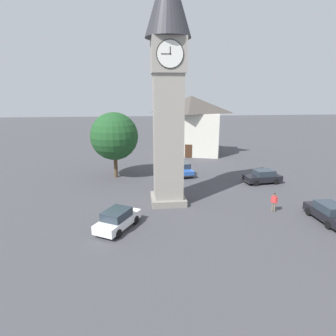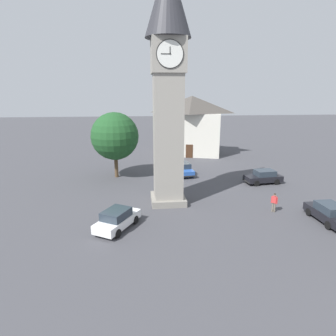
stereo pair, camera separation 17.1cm
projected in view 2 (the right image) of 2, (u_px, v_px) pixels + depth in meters
name	position (u px, v px, depth m)	size (l,w,h in m)	color
ground_plane	(168.00, 202.00, 26.63)	(200.00, 200.00, 0.00)	#424247
clock_tower	(168.00, 68.00, 23.55)	(3.78, 3.78, 20.44)	gray
car_blue_kerb	(183.00, 169.00, 35.29)	(2.23, 4.32, 1.53)	#2D5BB7
car_silver_kerb	(263.00, 177.00, 31.95)	(4.28, 2.13, 1.53)	black
car_red_corner	(329.00, 213.00, 22.37)	(1.86, 4.15, 1.53)	black
car_white_side	(117.00, 219.00, 21.29)	(3.54, 4.41, 1.53)	white
pedestrian	(274.00, 201.00, 24.19)	(0.42, 0.42, 1.69)	#706656
tree	(115.00, 136.00, 33.26)	(5.58, 5.58, 7.78)	brown
building_shop_left	(192.00, 125.00, 46.26)	(11.05, 8.69, 9.44)	silver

